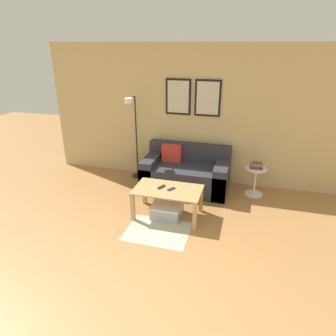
{
  "coord_description": "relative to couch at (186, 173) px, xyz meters",
  "views": [
    {
      "loc": [
        1.12,
        -1.69,
        2.52
      ],
      "look_at": [
        0.04,
        2.16,
        0.85
      ],
      "focal_mm": 32.0,
      "sensor_mm": 36.0,
      "label": 1
    }
  ],
  "objects": [
    {
      "name": "coffee_table",
      "position": [
        -0.05,
        -1.05,
        0.09
      ],
      "size": [
        1.04,
        0.61,
        0.46
      ],
      "color": "tan",
      "rests_on": "ground_plane"
    },
    {
      "name": "floor_lamp",
      "position": [
        -1.05,
        0.11,
        0.68
      ],
      "size": [
        0.24,
        0.48,
        1.63
      ],
      "color": "black",
      "rests_on": "ground_plane"
    },
    {
      "name": "book_stack",
      "position": [
        1.23,
        0.06,
        0.27
      ],
      "size": [
        0.22,
        0.19,
        0.1
      ],
      "color": "#4C4C51",
      "rests_on": "side_table"
    },
    {
      "name": "side_table",
      "position": [
        1.24,
        0.05,
        0.02
      ],
      "size": [
        0.37,
        0.37,
        0.51
      ],
      "color": "white",
      "rests_on": "ground_plane"
    },
    {
      "name": "storage_bin",
      "position": [
        -0.06,
        -1.06,
        -0.19
      ],
      "size": [
        0.47,
        0.46,
        0.2
      ],
      "color": "#9EA3A8",
      "rests_on": "ground_plane"
    },
    {
      "name": "area_rug",
      "position": [
        -0.07,
        -1.52,
        -0.29
      ],
      "size": [
        0.91,
        0.71,
        0.01
      ],
      "primitive_type": "cube",
      "color": "#B2B79E",
      "rests_on": "ground_plane"
    },
    {
      "name": "wall_back",
      "position": [
        -0.06,
        0.45,
        0.99
      ],
      "size": [
        5.6,
        0.09,
        2.55
      ],
      "color": "tan",
      "rests_on": "ground_plane"
    },
    {
      "name": "cell_phone",
      "position": [
        0.0,
        -1.05,
        0.18
      ],
      "size": [
        0.13,
        0.15,
        0.01
      ],
      "primitive_type": "cube",
      "rotation": [
        0.0,
        0.0,
        -0.51
      ],
      "color": "#1E2338",
      "rests_on": "coffee_table"
    },
    {
      "name": "remote_control",
      "position": [
        -0.16,
        -1.03,
        0.18
      ],
      "size": [
        0.1,
        0.15,
        0.02
      ],
      "primitive_type": "cube",
      "rotation": [
        0.0,
        0.0,
        -0.44
      ],
      "color": "#232328",
      "rests_on": "coffee_table"
    },
    {
      "name": "couch",
      "position": [
        0.0,
        0.0,
        0.0
      ],
      "size": [
        1.55,
        0.84,
        0.78
      ],
      "color": "#2D2D38",
      "rests_on": "ground_plane"
    }
  ]
}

